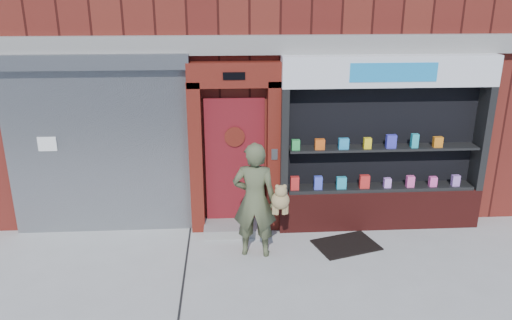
{
  "coord_description": "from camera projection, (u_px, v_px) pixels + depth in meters",
  "views": [
    {
      "loc": [
        -0.9,
        -6.07,
        3.98
      ],
      "look_at": [
        -0.45,
        1.0,
        1.55
      ],
      "focal_mm": 35.0,
      "sensor_mm": 36.0,
      "label": 1
    }
  ],
  "objects": [
    {
      "name": "pharmacy_bay",
      "position": [
        382.0,
        152.0,
        8.45
      ],
      "size": [
        3.5,
        0.41,
        3.0
      ],
      "color": "#511613",
      "rests_on": "ground"
    },
    {
      "name": "shutter_bay",
      "position": [
        97.0,
        135.0,
        8.16
      ],
      "size": [
        3.1,
        0.3,
        3.04
      ],
      "color": "gray",
      "rests_on": "ground"
    },
    {
      "name": "ground",
      "position": [
        292.0,
        285.0,
        7.07
      ],
      "size": [
        80.0,
        80.0,
        0.0
      ],
      "primitive_type": "plane",
      "color": "#9E9E99",
      "rests_on": "ground"
    },
    {
      "name": "red_door_bay",
      "position": [
        235.0,
        149.0,
        8.31
      ],
      "size": [
        1.52,
        0.58,
        2.9
      ],
      "color": "#5A160F",
      "rests_on": "ground"
    },
    {
      "name": "doormat",
      "position": [
        346.0,
        245.0,
        8.17
      ],
      "size": [
        1.14,
        0.95,
        0.02
      ],
      "primitive_type": "cube",
      "rotation": [
        0.0,
        0.0,
        0.3
      ],
      "color": "black",
      "rests_on": "ground"
    },
    {
      "name": "woman",
      "position": [
        256.0,
        200.0,
        7.63
      ],
      "size": [
        0.89,
        0.54,
        1.84
      ],
      "color": "#4D5437",
      "rests_on": "ground"
    }
  ]
}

